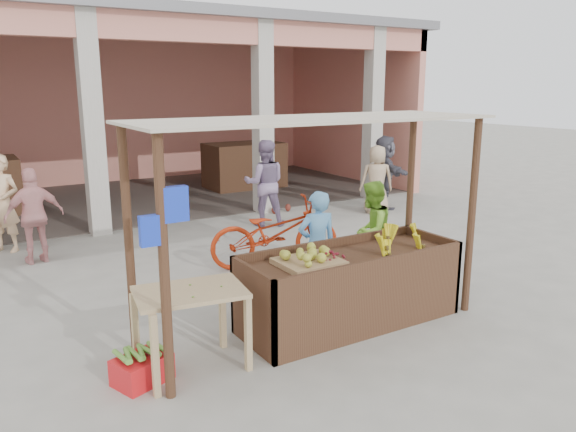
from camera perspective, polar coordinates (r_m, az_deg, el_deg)
ground at (r=6.47m, az=2.65°, el=-11.66°), size 60.00×60.00×0.00m
market_building at (r=14.18m, az=-18.22°, el=12.50°), size 14.40×6.40×4.20m
fruit_stall at (r=6.59m, az=6.32°, el=-7.49°), size 2.60×0.95×0.80m
stall_awning at (r=5.96m, az=2.41°, el=6.03°), size 4.09×1.35×2.39m
banana_heap at (r=6.95m, az=11.56°, el=-2.33°), size 1.01×0.55×0.18m
melon_tray at (r=6.12m, az=2.13°, el=-4.24°), size 0.67×0.58×0.18m
berry_heap at (r=6.24m, az=4.24°, el=-4.05°), size 0.46×0.38×0.15m
side_table at (r=5.48m, az=-9.87°, el=-8.79°), size 1.11×0.83×0.83m
papaya_pile at (r=5.40m, az=-9.97°, el=-6.46°), size 0.68×0.39×0.19m
red_crate at (r=5.60m, az=-14.60°, el=-14.85°), size 0.59×0.50×0.26m
plantain_bundle at (r=5.52m, az=-14.70°, el=-13.29°), size 0.41×0.29×0.08m
produce_sacks at (r=12.14m, az=-0.70°, el=1.84°), size 0.85×0.53×0.65m
vendor_blue at (r=7.18m, az=2.97°, el=-2.65°), size 0.64×0.53×1.52m
vendor_green at (r=7.90m, az=8.45°, el=-1.34°), size 0.83×0.68×1.51m
motorcycle at (r=8.52m, az=-1.32°, el=-1.57°), size 1.23×2.21×1.09m
shopper_b at (r=9.47m, az=-24.39°, el=0.31°), size 0.99×0.60×1.60m
shopper_c at (r=12.20m, az=9.01°, el=4.06°), size 0.93×0.81×1.62m
shopper_d at (r=12.72m, az=9.80°, el=4.62°), size 1.11×1.71×1.72m
shopper_e at (r=10.34m, az=-27.02°, el=1.30°), size 0.79×0.77×1.69m
shopper_f at (r=10.96m, az=-2.38°, el=3.77°), size 1.03×0.86×1.84m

